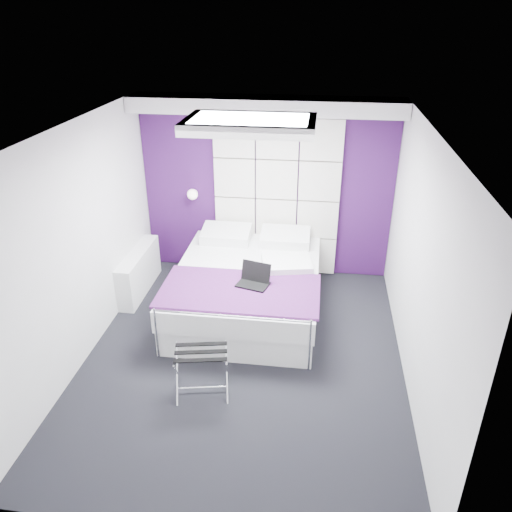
{
  "coord_description": "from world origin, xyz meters",
  "views": [
    {
      "loc": [
        0.76,
        -4.58,
        3.64
      ],
      "look_at": [
        0.09,
        0.35,
        1.14
      ],
      "focal_mm": 35.0,
      "sensor_mm": 36.0,
      "label": 1
    }
  ],
  "objects_px": {
    "wall_lamp": "(193,193)",
    "luggage_rack": "(202,372)",
    "bed": "(247,287)",
    "nightstand": "(226,235)",
    "radiator": "(139,272)",
    "laptop": "(253,279)"
  },
  "relations": [
    {
      "from": "wall_lamp",
      "to": "luggage_rack",
      "type": "relative_size",
      "value": 0.28
    },
    {
      "from": "wall_lamp",
      "to": "bed",
      "type": "xyz_separation_m",
      "value": [
        0.94,
        -1.05,
        -0.88
      ]
    },
    {
      "from": "wall_lamp",
      "to": "nightstand",
      "type": "relative_size",
      "value": 0.3
    },
    {
      "from": "nightstand",
      "to": "wall_lamp",
      "type": "bearing_deg",
      "value": 175.16
    },
    {
      "from": "radiator",
      "to": "bed",
      "type": "bearing_deg",
      "value": -10.45
    },
    {
      "from": "radiator",
      "to": "laptop",
      "type": "relative_size",
      "value": 3.27
    },
    {
      "from": "laptop",
      "to": "radiator",
      "type": "bearing_deg",
      "value": 173.34
    },
    {
      "from": "luggage_rack",
      "to": "laptop",
      "type": "xyz_separation_m",
      "value": [
        0.37,
        1.23,
        0.44
      ]
    },
    {
      "from": "bed",
      "to": "nightstand",
      "type": "distance_m",
      "value": 1.15
    },
    {
      "from": "radiator",
      "to": "nightstand",
      "type": "relative_size",
      "value": 2.44
    },
    {
      "from": "wall_lamp",
      "to": "laptop",
      "type": "height_order",
      "value": "wall_lamp"
    },
    {
      "from": "laptop",
      "to": "nightstand",
      "type": "bearing_deg",
      "value": 128.71
    },
    {
      "from": "radiator",
      "to": "laptop",
      "type": "xyz_separation_m",
      "value": [
        1.72,
        -0.7,
        0.41
      ]
    },
    {
      "from": "luggage_rack",
      "to": "wall_lamp",
      "type": "bearing_deg",
      "value": 93.78
    },
    {
      "from": "bed",
      "to": "nightstand",
      "type": "xyz_separation_m",
      "value": [
        -0.47,
        1.01,
        0.26
      ]
    },
    {
      "from": "luggage_rack",
      "to": "laptop",
      "type": "distance_m",
      "value": 1.36
    },
    {
      "from": "wall_lamp",
      "to": "bed",
      "type": "height_order",
      "value": "wall_lamp"
    },
    {
      "from": "wall_lamp",
      "to": "luggage_rack",
      "type": "xyz_separation_m",
      "value": [
        0.71,
        -2.7,
        -0.96
      ]
    },
    {
      "from": "bed",
      "to": "luggage_rack",
      "type": "height_order",
      "value": "bed"
    },
    {
      "from": "laptop",
      "to": "wall_lamp",
      "type": "bearing_deg",
      "value": 142.02
    },
    {
      "from": "bed",
      "to": "luggage_rack",
      "type": "relative_size",
      "value": 4.29
    },
    {
      "from": "wall_lamp",
      "to": "luggage_rack",
      "type": "distance_m",
      "value": 2.95
    }
  ]
}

